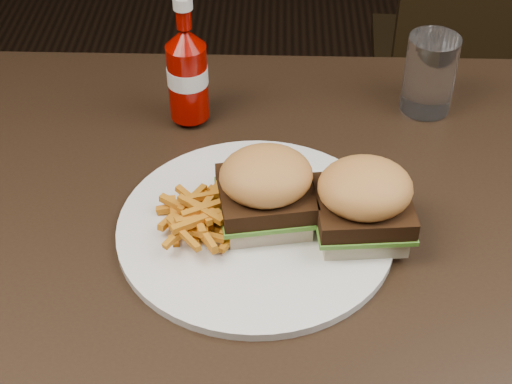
{
  "coord_description": "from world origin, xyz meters",
  "views": [
    {
      "loc": [
        0.02,
        -0.61,
        1.36
      ],
      "look_at": [
        0.0,
        0.03,
        0.8
      ],
      "focal_mm": 55.0,
      "sensor_mm": 36.0,
      "label": 1
    }
  ],
  "objects_px": {
    "chair_far": "(483,79)",
    "tumbler": "(430,74)",
    "ketchup_bottle": "(188,82)",
    "dining_table": "(253,257)",
    "plate": "(256,228)"
  },
  "relations": [
    {
      "from": "plate",
      "to": "ketchup_bottle",
      "type": "xyz_separation_m",
      "value": [
        -0.09,
        0.21,
        0.06
      ]
    },
    {
      "from": "ketchup_bottle",
      "to": "tumbler",
      "type": "height_order",
      "value": "ketchup_bottle"
    },
    {
      "from": "dining_table",
      "to": "tumbler",
      "type": "distance_m",
      "value": 0.36
    },
    {
      "from": "dining_table",
      "to": "plate",
      "type": "bearing_deg",
      "value": 82.5
    },
    {
      "from": "chair_far",
      "to": "tumbler",
      "type": "xyz_separation_m",
      "value": [
        -0.25,
        -0.58,
        0.38
      ]
    },
    {
      "from": "ketchup_bottle",
      "to": "tumbler",
      "type": "distance_m",
      "value": 0.32
    },
    {
      "from": "chair_far",
      "to": "tumbler",
      "type": "height_order",
      "value": "tumbler"
    },
    {
      "from": "dining_table",
      "to": "plate",
      "type": "xyz_separation_m",
      "value": [
        0.0,
        0.02,
        0.03
      ]
    },
    {
      "from": "chair_far",
      "to": "ketchup_bottle",
      "type": "xyz_separation_m",
      "value": [
        -0.56,
        -0.61,
        0.38
      ]
    },
    {
      "from": "chair_far",
      "to": "ketchup_bottle",
      "type": "bearing_deg",
      "value": 50.93
    },
    {
      "from": "chair_far",
      "to": "plate",
      "type": "xyz_separation_m",
      "value": [
        -0.47,
        -0.82,
        0.33
      ]
    },
    {
      "from": "tumbler",
      "to": "plate",
      "type": "bearing_deg",
      "value": -131.84
    },
    {
      "from": "plate",
      "to": "tumbler",
      "type": "height_order",
      "value": "tumbler"
    },
    {
      "from": "plate",
      "to": "chair_far",
      "type": "bearing_deg",
      "value": 60.28
    },
    {
      "from": "chair_far",
      "to": "plate",
      "type": "distance_m",
      "value": 1.0
    }
  ]
}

